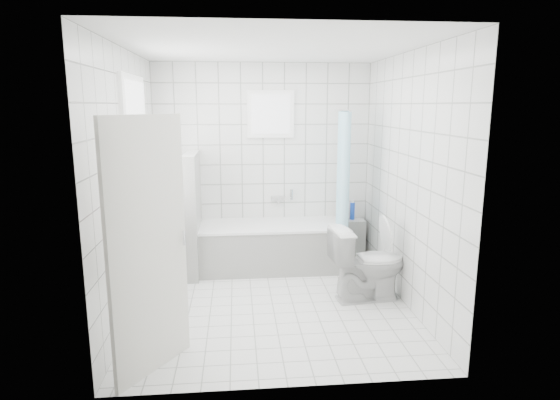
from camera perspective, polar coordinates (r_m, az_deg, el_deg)
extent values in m
plane|color=white|center=(5.07, -0.93, -12.53)|extent=(3.00, 3.00, 0.00)
plane|color=white|center=(4.66, -1.04, 18.08)|extent=(3.00, 3.00, 0.00)
cube|color=white|center=(6.18, -2.06, 4.37)|extent=(2.80, 0.02, 2.60)
cube|color=white|center=(3.23, 1.06, -2.19)|extent=(2.80, 0.02, 2.60)
cube|color=white|center=(4.80, -17.91, 1.76)|extent=(0.02, 3.00, 2.60)
cube|color=white|center=(5.00, 15.24, 2.29)|extent=(0.02, 3.00, 2.60)
cube|color=white|center=(5.04, -16.89, 5.71)|extent=(0.01, 0.90, 1.40)
cube|color=white|center=(6.09, -1.12, 10.41)|extent=(0.50, 0.01, 0.50)
cube|color=white|center=(5.15, -15.93, -2.48)|extent=(0.18, 1.02, 0.08)
cube|color=silver|center=(3.69, -15.71, -5.71)|extent=(0.48, 0.69, 2.00)
cube|color=white|center=(6.03, -0.93, -5.77)|extent=(1.82, 0.75, 0.55)
cube|color=white|center=(5.95, -0.93, -3.10)|extent=(1.84, 0.77, 0.03)
cube|color=white|center=(5.87, -10.55, -1.65)|extent=(0.15, 0.85, 1.50)
cube|color=white|center=(6.44, 8.41, -4.78)|extent=(0.40, 0.24, 0.55)
imported|color=white|center=(5.14, 10.65, -7.57)|extent=(0.84, 0.53, 0.81)
cylinder|color=silver|center=(5.87, 7.60, 10.76)|extent=(0.02, 0.80, 0.02)
cube|color=silver|center=(6.22, -0.26, 0.23)|extent=(0.18, 0.06, 0.06)
imported|color=white|center=(5.09, -15.97, -1.32)|extent=(0.14, 0.14, 0.15)
imported|color=#E55999|center=(4.75, -16.75, -1.47)|extent=(0.12, 0.12, 0.28)
imported|color=#35E7EF|center=(4.93, -16.31, -1.53)|extent=(0.12, 0.12, 0.19)
imported|color=#BE5F8C|center=(5.43, -15.31, -0.40)|extent=(0.08, 0.09, 0.17)
cylinder|color=blue|center=(6.37, 8.82, -1.33)|extent=(0.06, 0.06, 0.23)
cylinder|color=red|center=(6.35, 7.89, -1.44)|extent=(0.06, 0.06, 0.21)
cylinder|color=#1CA01A|center=(6.27, 7.99, -1.69)|extent=(0.06, 0.06, 0.20)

